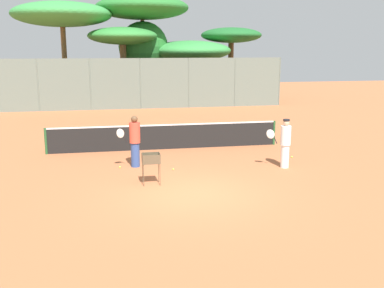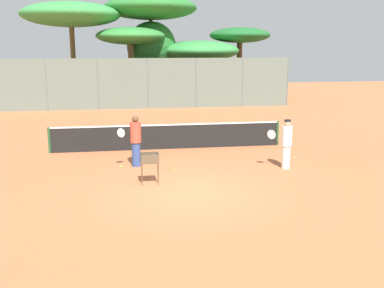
{
  "view_description": "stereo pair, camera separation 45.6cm",
  "coord_description": "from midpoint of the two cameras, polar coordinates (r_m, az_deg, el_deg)",
  "views": [
    {
      "loc": [
        -2.4,
        -12.39,
        4.25
      ],
      "look_at": [
        0.43,
        2.32,
        1.0
      ],
      "focal_mm": 42.0,
      "sensor_mm": 36.0,
      "label": 1
    },
    {
      "loc": [
        -1.95,
        -12.47,
        4.25
      ],
      "look_at": [
        0.43,
        2.32,
        1.0
      ],
      "focal_mm": 42.0,
      "sensor_mm": 36.0,
      "label": 2
    }
  ],
  "objects": [
    {
      "name": "back_fence",
      "position": [
        31.57,
        -6.97,
        7.61
      ],
      "size": [
        20.47,
        0.08,
        3.49
      ],
      "color": "slate",
      "rests_on": "ground_plane"
    },
    {
      "name": "tennis_ball_3",
      "position": [
        16.34,
        -9.94,
        -2.9
      ],
      "size": [
        0.07,
        0.07,
        0.07
      ],
      "primitive_type": "sphere",
      "color": "#D1E54C",
      "rests_on": "ground_plane"
    },
    {
      "name": "tree_4",
      "position": [
        36.03,
        -6.74,
        16.77
      ],
      "size": [
        7.12,
        7.12,
        8.06
      ],
      "color": "brown",
      "rests_on": "ground_plane"
    },
    {
      "name": "tennis_ball_0",
      "position": [
        16.65,
        -7.98,
        -2.55
      ],
      "size": [
        0.07,
        0.07,
        0.07
      ],
      "primitive_type": "sphere",
      "color": "#D1E54C",
      "rests_on": "ground_plane"
    },
    {
      "name": "tennis_ball_1",
      "position": [
        15.85,
        -3.22,
        -3.21
      ],
      "size": [
        0.07,
        0.07,
        0.07
      ],
      "primitive_type": "sphere",
      "color": "#D1E54C",
      "rests_on": "ground_plane"
    },
    {
      "name": "tennis_ball_2",
      "position": [
        17.95,
        11.85,
        -1.62
      ],
      "size": [
        0.07,
        0.07,
        0.07
      ],
      "primitive_type": "sphere",
      "color": "#D1E54C",
      "rests_on": "ground_plane"
    },
    {
      "name": "tree_1",
      "position": [
        34.79,
        -16.56,
        15.46
      ],
      "size": [
        7.11,
        7.11,
        7.42
      ],
      "color": "brown",
      "rests_on": "ground_plane"
    },
    {
      "name": "tree_3",
      "position": [
        38.09,
        4.65,
        13.48
      ],
      "size": [
        4.99,
        4.99,
        5.81
      ],
      "color": "brown",
      "rests_on": "ground_plane"
    },
    {
      "name": "ball_cart",
      "position": [
        14.13,
        -6.13,
        -2.16
      ],
      "size": [
        0.56,
        0.41,
        0.99
      ],
      "color": "brown",
      "rests_on": "ground_plane"
    },
    {
      "name": "player_red_cap",
      "position": [
        16.22,
        -8.09,
        0.41
      ],
      "size": [
        0.89,
        0.51,
        1.86
      ],
      "rotation": [
        0.0,
        0.0,
        3.56
      ],
      "color": "#334C8C",
      "rests_on": "ground_plane"
    },
    {
      "name": "player_white_outfit",
      "position": [
        16.25,
        10.97,
        0.16
      ],
      "size": [
        0.91,
        0.36,
        1.76
      ],
      "rotation": [
        0.0,
        0.0,
        2.94
      ],
      "color": "white",
      "rests_on": "ground_plane"
    },
    {
      "name": "tree_0",
      "position": [
        35.63,
        -6.56,
        12.17
      ],
      "size": [
        3.81,
        3.81,
        6.17
      ],
      "color": "brown",
      "rests_on": "ground_plane"
    },
    {
      "name": "tree_5",
      "position": [
        36.18,
        -0.56,
        11.74
      ],
      "size": [
        6.36,
        6.36,
        4.74
      ],
      "color": "brown",
      "rests_on": "ground_plane"
    },
    {
      "name": "parked_car",
      "position": [
        35.99,
        -3.06,
        6.51
      ],
      "size": [
        4.2,
        1.7,
        1.6
      ],
      "color": "#232328",
      "rests_on": "ground_plane"
    },
    {
      "name": "ground_plane",
      "position": [
        13.31,
        -0.92,
        -6.38
      ],
      "size": [
        80.0,
        80.0,
        0.0
      ],
      "primitive_type": "plane",
      "color": "#B7663D"
    },
    {
      "name": "tennis_net",
      "position": [
        18.97,
        -4.1,
        0.99
      ],
      "size": [
        9.79,
        0.1,
        1.07
      ],
      "color": "#26592D",
      "rests_on": "ground_plane"
    },
    {
      "name": "tree_2",
      "position": [
        34.12,
        -9.2,
        13.27
      ],
      "size": [
        5.07,
        5.07,
        5.66
      ],
      "color": "brown",
      "rests_on": "ground_plane"
    }
  ]
}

